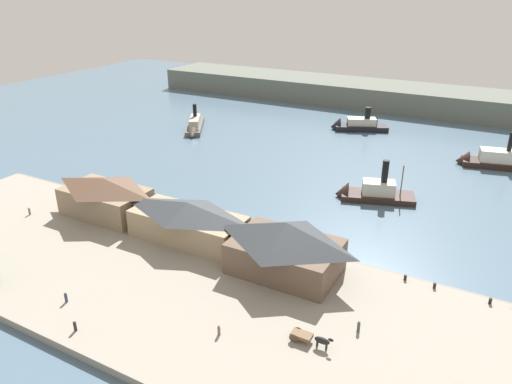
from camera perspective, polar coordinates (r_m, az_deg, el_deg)
name	(u,v)px	position (r m, az deg, el deg)	size (l,w,h in m)	color
ground_plane	(223,222)	(93.66, -3.99, -3.57)	(320.00, 320.00, 0.00)	slate
quay_promenade	(148,275)	(78.31, -12.75, -9.58)	(110.00, 36.00, 1.20)	gray
seawall_edge	(212,227)	(90.77, -5.22, -4.20)	(110.00, 0.80, 1.00)	slate
ferry_shed_central_terminal	(105,196)	(96.66, -17.45, -0.48)	(16.80, 9.86, 7.54)	#847056
ferry_shed_customs_shed	(188,221)	(84.31, -8.09, -3.38)	(20.78, 8.91, 7.05)	#998466
ferry_shed_west_terminal	(286,247)	(74.28, 3.53, -6.49)	(16.65, 11.46, 8.47)	brown
horse_cart	(309,337)	(62.86, 6.36, -16.78)	(5.56, 1.60, 1.87)	brown
pedestrian_standing_center	(359,326)	(65.71, 12.09, -15.35)	(0.41, 0.41, 1.66)	#3D4C42
pedestrian_walking_east	(219,330)	(64.04, -4.43, -16.06)	(0.38, 0.38, 1.55)	#6B5B4C
pedestrian_at_waters_edge	(29,211)	(103.24, -25.32, -2.08)	(0.38, 0.38, 1.55)	#6B5B4C
pedestrian_walking_west	(75,326)	(68.58, -20.70, -14.68)	(0.40, 0.40, 1.60)	#232328
pedestrian_near_west_shed	(66,298)	(74.30, -21.64, -11.57)	(0.41, 0.41, 1.65)	#33384C
mooring_post_center_east	(405,277)	(77.40, 17.31, -9.64)	(0.44, 0.44, 0.90)	black
mooring_post_center_west	(435,285)	(76.91, 20.45, -10.35)	(0.44, 0.44, 0.90)	black
mooring_post_west	(490,301)	(76.61, 26.07, -11.54)	(0.44, 0.44, 0.90)	black
ferry_approaching_west	(194,126)	(153.08, -7.32, 7.73)	(14.50, 20.52, 8.78)	#514C47
ferry_outer_harbor	(368,193)	(105.56, 13.15, -0.08)	(17.57, 10.63, 10.96)	black
ferry_mid_harbor	(490,160)	(134.78, 26.05, 3.40)	(19.31, 9.34, 11.06)	black
ferry_approaching_east	(354,125)	(155.77, 11.60, 7.75)	(18.51, 12.70, 9.27)	black
far_headland	(379,95)	(189.51, 14.36, 11.12)	(180.00, 24.00, 8.00)	#60665B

